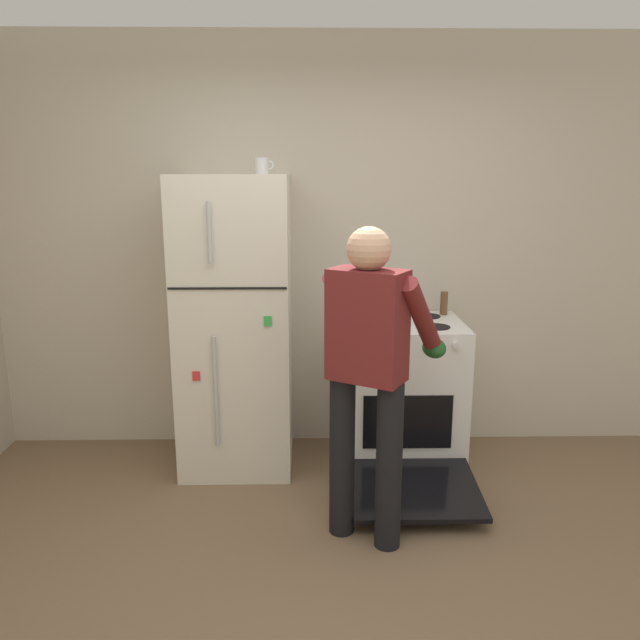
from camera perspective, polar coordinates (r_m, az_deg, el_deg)
name	(u,v)px	position (r m, az deg, el deg)	size (l,w,h in m)	color
ground	(330,627)	(2.90, 0.89, -26.12)	(8.00, 8.00, 0.00)	brown
kitchen_wall_back	(321,247)	(4.22, 0.05, 6.61)	(6.00, 0.10, 2.70)	beige
refrigerator	(236,325)	(3.95, -7.66, -0.41)	(0.68, 0.72, 1.83)	silver
stove_range	(401,394)	(4.08, 7.33, -6.69)	(0.76, 1.23, 0.93)	white
person_cook	(370,359)	(3.07, 4.57, -3.53)	(0.66, 0.71, 1.60)	black
red_pot	(378,314)	(3.88, 5.29, 0.58)	(0.35, 0.25, 0.12)	#19479E
coffee_mug	(262,166)	(3.87, -5.26, 13.76)	(0.11, 0.08, 0.10)	silver
pepper_mill	(444,303)	(4.19, 11.19, 1.54)	(0.05, 0.05, 0.15)	brown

